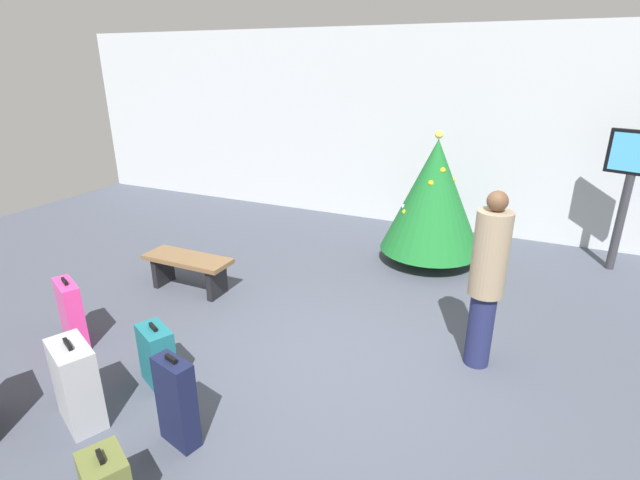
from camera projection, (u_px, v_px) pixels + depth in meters
ground_plane at (337, 364)px, 4.86m from camera, size 16.00×16.00×0.00m
back_wall at (445, 132)px, 8.33m from camera, size 16.00×0.20×3.49m
holiday_tree at (434, 196)px, 6.97m from camera, size 1.50×1.50×2.00m
flight_info_kiosk at (630, 178)px, 6.62m from camera, size 0.69×0.32×2.04m
waiting_bench at (188, 266)px, 6.33m from camera, size 1.21×0.44×0.48m
traveller_0 at (487, 277)px, 4.55m from camera, size 0.43×0.43×1.82m
suitcase_0 at (177, 402)px, 3.75m from camera, size 0.38×0.24×0.81m
suitcase_3 at (71, 314)px, 5.10m from camera, size 0.49×0.35×0.77m
suitcase_4 at (157, 356)px, 4.49m from camera, size 0.46×0.38×0.63m
suitcase_5 at (76, 384)px, 3.98m from camera, size 0.57×0.45×0.78m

